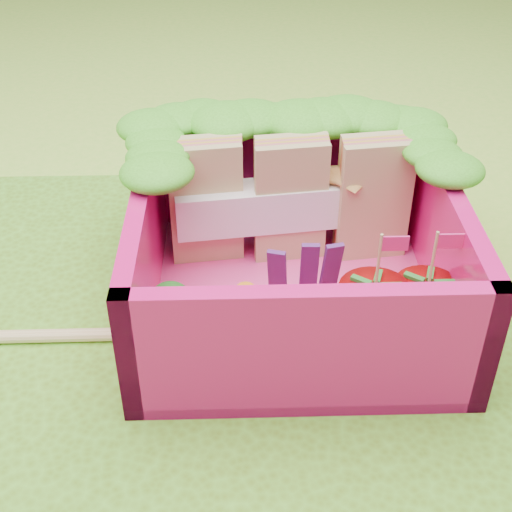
{
  "coord_description": "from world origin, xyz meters",
  "views": [
    {
      "loc": [
        0.09,
        -2.25,
        1.99
      ],
      "look_at": [
        0.16,
        0.14,
        0.28
      ],
      "focal_mm": 50.0,
      "sensor_mm": 36.0,
      "label": 1
    }
  ],
  "objects_px": {
    "sandwich_stack": "(292,199)",
    "chopsticks": "(1,337)",
    "broccoli": "(171,309)",
    "bento_box": "(295,250)",
    "strawberry_right": "(424,310)",
    "strawberry_left": "(372,315)"
  },
  "relations": [
    {
      "from": "strawberry_right",
      "to": "chopsticks",
      "type": "distance_m",
      "value": 1.69
    },
    {
      "from": "strawberry_left",
      "to": "strawberry_right",
      "type": "xyz_separation_m",
      "value": [
        0.21,
        0.04,
        -0.01
      ]
    },
    {
      "from": "chopsticks",
      "to": "broccoli",
      "type": "bearing_deg",
      "value": -6.87
    },
    {
      "from": "broccoli",
      "to": "bento_box",
      "type": "bearing_deg",
      "value": 31.15
    },
    {
      "from": "sandwich_stack",
      "to": "chopsticks",
      "type": "distance_m",
      "value": 1.35
    },
    {
      "from": "broccoli",
      "to": "strawberry_left",
      "type": "height_order",
      "value": "strawberry_left"
    },
    {
      "from": "bento_box",
      "to": "broccoli",
      "type": "relative_size",
      "value": 4.19
    },
    {
      "from": "bento_box",
      "to": "sandwich_stack",
      "type": "distance_m",
      "value": 0.32
    },
    {
      "from": "broccoli",
      "to": "strawberry_left",
      "type": "xyz_separation_m",
      "value": [
        0.77,
        -0.02,
        -0.03
      ]
    },
    {
      "from": "sandwich_stack",
      "to": "chopsticks",
      "type": "xyz_separation_m",
      "value": [
        -1.21,
        -0.53,
        -0.3
      ]
    },
    {
      "from": "broccoli",
      "to": "chopsticks",
      "type": "xyz_separation_m",
      "value": [
        -0.71,
        0.09,
        -0.2
      ]
    },
    {
      "from": "strawberry_right",
      "to": "chopsticks",
      "type": "relative_size",
      "value": 0.23
    },
    {
      "from": "broccoli",
      "to": "strawberry_left",
      "type": "bearing_deg",
      "value": -1.8
    },
    {
      "from": "bento_box",
      "to": "strawberry_right",
      "type": "distance_m",
      "value": 0.57
    },
    {
      "from": "bento_box",
      "to": "sandwich_stack",
      "type": "relative_size",
      "value": 1.21
    },
    {
      "from": "strawberry_right",
      "to": "sandwich_stack",
      "type": "bearing_deg",
      "value": 128.09
    },
    {
      "from": "bento_box",
      "to": "chopsticks",
      "type": "bearing_deg",
      "value": -169.93
    },
    {
      "from": "sandwich_stack",
      "to": "strawberry_right",
      "type": "relative_size",
      "value": 2.16
    },
    {
      "from": "sandwich_stack",
      "to": "strawberry_right",
      "type": "height_order",
      "value": "sandwich_stack"
    },
    {
      "from": "chopsticks",
      "to": "strawberry_left",
      "type": "bearing_deg",
      "value": -4.25
    },
    {
      "from": "sandwich_stack",
      "to": "broccoli",
      "type": "relative_size",
      "value": 3.46
    },
    {
      "from": "bento_box",
      "to": "chopsticks",
      "type": "distance_m",
      "value": 1.24
    }
  ]
}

